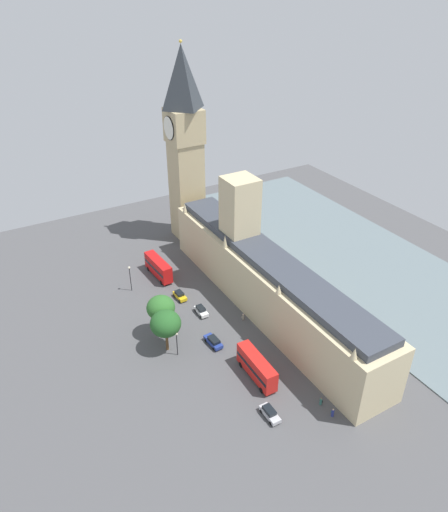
% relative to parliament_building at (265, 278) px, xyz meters
% --- Properties ---
extents(ground_plane, '(138.14, 138.14, 0.00)m').
position_rel_parliament_building_xyz_m(ground_plane, '(1.99, 1.43, -7.59)').
color(ground_plane, '#4C4C4F').
extents(river_thames, '(39.53, 124.33, 0.25)m').
position_rel_parliament_building_xyz_m(river_thames, '(-32.00, 1.43, -7.47)').
color(river_thames, slate).
rests_on(river_thames, ground).
extents(parliament_building, '(10.99, 68.14, 27.07)m').
position_rel_parliament_building_xyz_m(parliament_building, '(0.00, 0.00, 0.00)').
color(parliament_building, '#CCBA8E').
rests_on(parliament_building, ground).
extents(clock_tower, '(8.56, 8.56, 51.65)m').
position_rel_parliament_building_xyz_m(clock_tower, '(-0.35, -38.94, 19.10)').
color(clock_tower, tan).
rests_on(clock_tower, ground).
extents(double_decker_bus_far_end, '(3.14, 10.63, 4.75)m').
position_rel_parliament_building_xyz_m(double_decker_bus_far_end, '(15.72, -23.08, -4.96)').
color(double_decker_bus_far_end, red).
rests_on(double_decker_bus_far_end, ground).
extents(car_yellow_cab_leading, '(1.97, 4.15, 1.74)m').
position_rel_parliament_building_xyz_m(car_yellow_cab_leading, '(15.25, -11.93, -6.71)').
color(car_yellow_cab_leading, gold).
rests_on(car_yellow_cab_leading, ground).
extents(car_white_by_river_gate, '(1.85, 4.16, 1.74)m').
position_rel_parliament_building_xyz_m(car_white_by_river_gate, '(13.62, -4.37, -6.71)').
color(car_white_by_river_gate, silver).
rests_on(car_white_by_river_gate, ground).
extents(car_blue_midblock, '(2.15, 4.87, 1.74)m').
position_rel_parliament_building_xyz_m(car_blue_midblock, '(16.14, 5.87, -6.70)').
color(car_blue_midblock, navy).
rests_on(car_blue_midblock, ground).
extents(double_decker_bus_under_trees, '(2.85, 10.56, 4.75)m').
position_rel_parliament_building_xyz_m(double_decker_bus_under_trees, '(13.54, 17.74, -4.96)').
color(double_decker_bus_under_trees, red).
rests_on(double_decker_bus_under_trees, ground).
extents(car_silver_trailing, '(1.82, 4.42, 1.74)m').
position_rel_parliament_building_xyz_m(car_silver_trailing, '(16.61, 26.57, -6.70)').
color(car_silver_trailing, '#B7B7BC').
rests_on(car_silver_trailing, ground).
extents(pedestrian_opposite_hall, '(0.61, 0.51, 1.62)m').
position_rel_parliament_building_xyz_m(pedestrian_opposite_hall, '(6.68, 2.04, -6.86)').
color(pedestrian_opposite_hall, gray).
rests_on(pedestrian_opposite_hall, ground).
extents(pedestrian_kerbside, '(0.67, 0.65, 1.59)m').
position_rel_parliament_building_xyz_m(pedestrian_kerbside, '(7.32, 28.81, -6.87)').
color(pedestrian_kerbside, '#336B60').
rests_on(pedestrian_kerbside, ground).
extents(pedestrian_corner, '(0.54, 0.64, 1.72)m').
position_rel_parliament_building_xyz_m(pedestrian_corner, '(7.24, 31.79, -6.82)').
color(pedestrian_corner, navy).
rests_on(pedestrian_corner, ground).
extents(plane_tree_near_tower, '(5.79, 5.79, 9.50)m').
position_rel_parliament_building_xyz_m(plane_tree_near_tower, '(23.80, -2.11, -0.59)').
color(plane_tree_near_tower, brown).
rests_on(plane_tree_near_tower, ground).
extents(plane_tree_slot_10, '(6.09, 6.09, 9.19)m').
position_rel_parliament_building_xyz_m(plane_tree_slot_10, '(24.81, 2.48, -1.02)').
color(plane_tree_slot_10, brown).
rests_on(plane_tree_slot_10, ground).
extents(street_lamp_slot_11, '(0.56, 0.56, 6.68)m').
position_rel_parliament_building_xyz_m(street_lamp_slot_11, '(23.82, -20.59, -2.96)').
color(street_lamp_slot_11, black).
rests_on(street_lamp_slot_11, ground).
extents(street_lamp_slot_12, '(0.56, 0.56, 5.64)m').
position_rel_parliament_building_xyz_m(street_lamp_slot_12, '(23.72, 4.91, -3.59)').
color(street_lamp_slot_12, black).
rests_on(street_lamp_slot_12, ground).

